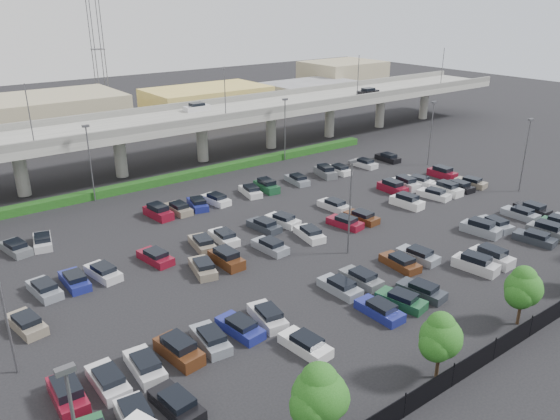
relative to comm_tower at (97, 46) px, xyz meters
The scene contains 9 objects.
ground 75.73m from the comm_tower, 93.09° to the right, with size 280.00×280.00×0.00m, color black.
overpass 43.10m from the comm_tower, 95.73° to the right, with size 150.00×13.00×15.80m.
hedge 51.42m from the comm_tower, 94.67° to the right, with size 66.00×1.60×1.10m, color #163C11.
fence 103.13m from the comm_tower, 92.28° to the right, with size 70.00×0.10×2.00m.
tree_row 101.30m from the comm_tower, 91.88° to the right, with size 65.07×3.66×5.94m.
parked_cars 79.67m from the comm_tower, 92.70° to the right, with size 63.00×36.69×1.67m.
light_poles 73.06m from the comm_tower, 96.44° to the right, with size 66.90×48.38×10.30m.
distant_buildings 18.96m from the comm_tower, 55.50° to the right, with size 138.00×24.00×9.00m.
comm_tower is the anchor object (origin of this frame).
Camera 1 is at (-37.31, -45.62, 25.60)m, focal length 35.00 mm.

